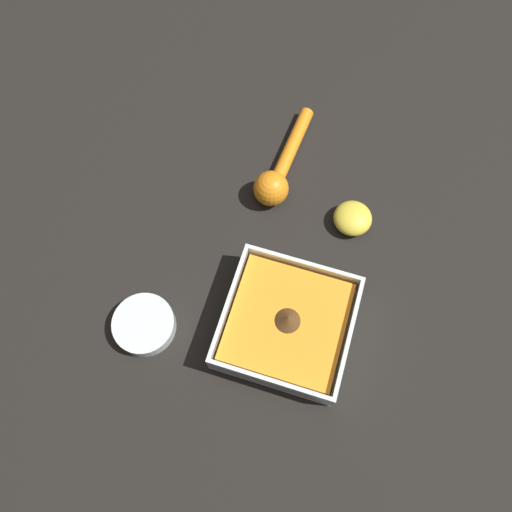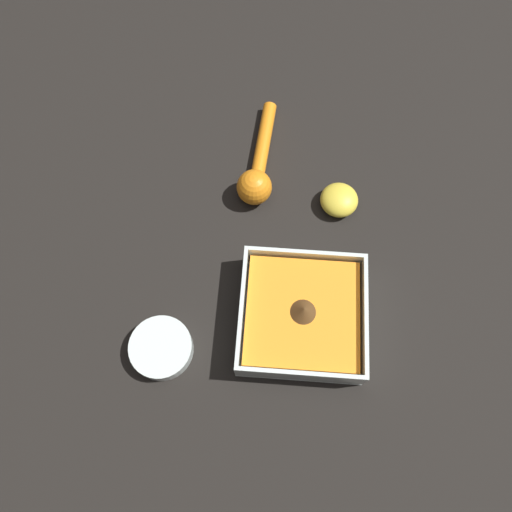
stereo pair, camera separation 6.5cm
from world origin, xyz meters
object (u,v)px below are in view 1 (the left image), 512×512
lemon_squeezer (278,175)px  square_dish (287,324)px  spice_bowl (144,325)px  lemon_half (353,218)px

lemon_squeezer → square_dish: bearing=24.2°
square_dish → lemon_squeezer: (-0.24, -0.08, 0.00)m
spice_bowl → lemon_half: (-0.27, 0.26, 0.00)m
square_dish → spice_bowl: bearing=-73.2°
lemon_squeezer → lemon_half: 0.14m
square_dish → lemon_squeezer: 0.26m
spice_bowl → lemon_squeezer: (-0.30, 0.12, 0.01)m
spice_bowl → square_dish: bearing=106.8°
lemon_half → square_dish: bearing=-15.1°
square_dish → lemon_half: square_dish is taller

